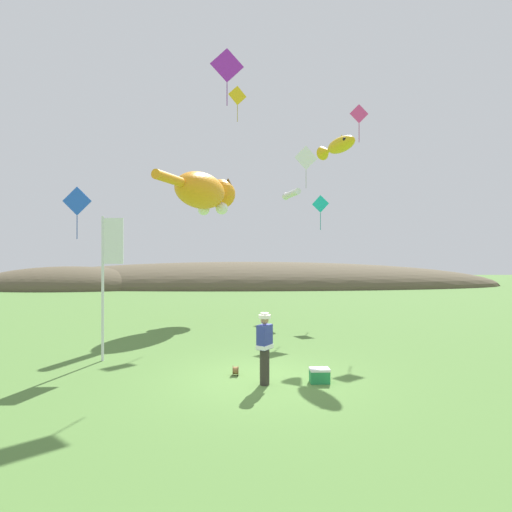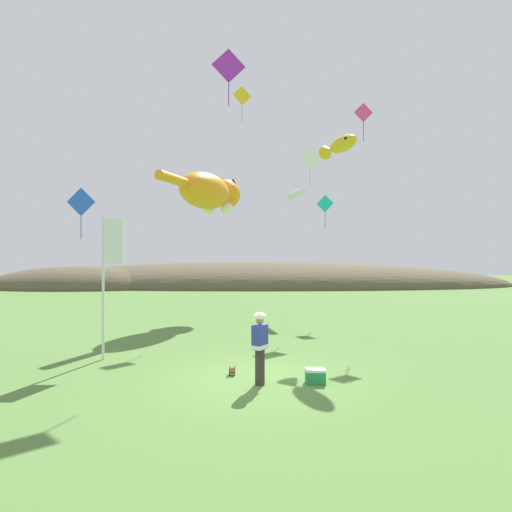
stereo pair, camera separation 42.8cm
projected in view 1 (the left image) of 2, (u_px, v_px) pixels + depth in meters
name	position (u px, v px, depth m)	size (l,w,h in m)	color
ground_plane	(261.00, 379.00, 10.26)	(120.00, 120.00, 0.00)	#517A38
distant_hill_ridge	(220.00, 286.00, 43.65)	(56.53, 14.94, 5.31)	brown
festival_attendant	(265.00, 346.00, 9.85)	(0.45, 0.49, 1.77)	#332D28
kite_spool	(236.00, 370.00, 10.62)	(0.15, 0.26, 0.26)	olive
picnic_cooler	(320.00, 375.00, 10.00)	(0.49, 0.33, 0.36)	#268C4C
festival_banner_pole	(108.00, 266.00, 12.13)	(0.66, 0.08, 4.39)	silver
kite_giant_cat	(205.00, 192.00, 20.96)	(3.45, 6.75, 2.17)	orange
kite_fish_windsock	(337.00, 146.00, 15.48)	(1.29, 2.23, 0.66)	gold
kite_tube_streamer	(291.00, 194.00, 23.11)	(0.89, 2.07, 0.44)	white
kite_diamond_white	(306.00, 158.00, 19.61)	(1.17, 0.25, 2.09)	white
kite_diamond_violet	(227.00, 66.00, 15.49)	(1.32, 0.27, 2.24)	purple
kite_diamond_gold	(237.00, 96.00, 21.46)	(0.99, 0.40, 1.95)	yellow
kite_diamond_pink	(359.00, 114.00, 18.77)	(0.90, 0.06, 1.80)	#E53F8C
kite_diamond_blue	(77.00, 202.00, 15.30)	(1.12, 0.04, 2.02)	blue
kite_diamond_teal	(320.00, 204.00, 20.68)	(0.80, 0.46, 1.81)	#19BFBF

